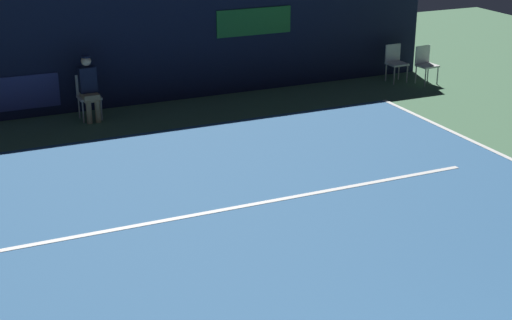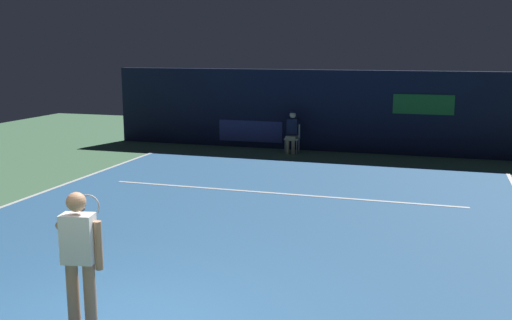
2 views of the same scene
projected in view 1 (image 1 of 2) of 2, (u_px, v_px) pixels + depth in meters
name	position (u px, v px, depth m)	size (l,w,h in m)	color
ground_plane	(301.00, 272.00, 9.82)	(30.30, 30.30, 0.00)	#4C7A56
court_surface	(301.00, 271.00, 9.82)	(10.55, 12.25, 0.01)	#336699
line_service	(236.00, 208.00, 11.64)	(8.23, 0.10, 0.01)	white
back_wall	(124.00, 45.00, 16.36)	(14.70, 0.33, 2.60)	#141933
line_judge_on_chair	(89.00, 87.00, 15.53)	(0.45, 0.54, 1.32)	white
courtside_chair_near	(395.00, 61.00, 18.44)	(0.45, 0.43, 0.88)	white
courtside_chair_far	(425.00, 63.00, 18.27)	(0.47, 0.45, 0.88)	white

